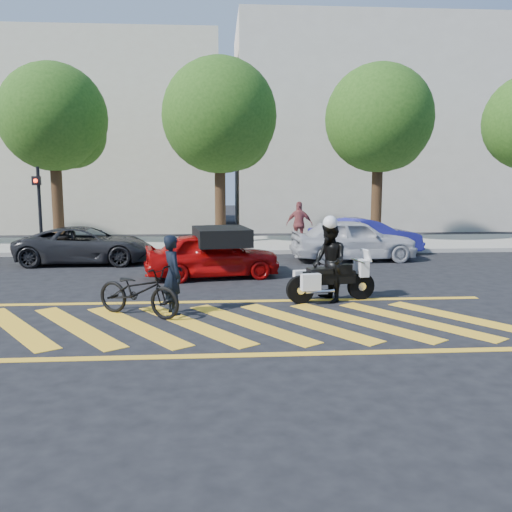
{
  "coord_description": "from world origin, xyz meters",
  "views": [
    {
      "loc": [
        -0.08,
        -10.22,
        2.82
      ],
      "look_at": [
        0.76,
        1.9,
        1.05
      ],
      "focal_mm": 38.0,
      "sensor_mm": 36.0,
      "label": 1
    }
  ],
  "objects": [
    {
      "name": "building_right",
      "position": [
        9.0,
        21.0,
        5.5
      ],
      "size": [
        16.0,
        8.0,
        11.0
      ],
      "primitive_type": "cube",
      "color": "beige",
      "rests_on": "ground"
    },
    {
      "name": "police_motorcycle",
      "position": [
        2.44,
        1.76,
        0.51
      ],
      "size": [
        2.12,
        0.86,
        0.94
      ],
      "rotation": [
        0.0,
        0.0,
        0.2
      ],
      "color": "black",
      "rests_on": "ground"
    },
    {
      "name": "tree_center",
      "position": [
        0.13,
        12.06,
        5.1
      ],
      "size": [
        4.6,
        4.6,
        7.56
      ],
      "color": "black",
      "rests_on": "ground"
    },
    {
      "name": "pedestrian_right",
      "position": [
        3.05,
        10.5,
        1.02
      ],
      "size": [
        1.1,
        0.7,
        1.75
      ],
      "primitive_type": "imported",
      "rotation": [
        0.0,
        0.0,
        2.85
      ],
      "color": "#974544",
      "rests_on": "sidewalk"
    },
    {
      "name": "sidewalk",
      "position": [
        0.0,
        12.0,
        0.07
      ],
      "size": [
        60.0,
        5.0,
        0.15
      ],
      "primitive_type": "cube",
      "color": "#9E998E",
      "rests_on": "ground"
    },
    {
      "name": "ground",
      "position": [
        0.0,
        0.0,
        0.0
      ],
      "size": [
        90.0,
        90.0,
        0.0
      ],
      "primitive_type": "plane",
      "color": "black",
      "rests_on": "ground"
    },
    {
      "name": "tree_left",
      "position": [
        -6.37,
        12.06,
        4.99
      ],
      "size": [
        4.2,
        4.2,
        7.26
      ],
      "color": "black",
      "rests_on": "ground"
    },
    {
      "name": "parked_mid_right",
      "position": [
        4.5,
        7.8,
        0.72
      ],
      "size": [
        4.33,
        1.98,
        1.44
      ],
      "primitive_type": "imported",
      "rotation": [
        0.0,
        0.0,
        1.64
      ],
      "color": "#BBBBC0",
      "rests_on": "ground"
    },
    {
      "name": "crosswalk",
      "position": [
        -0.04,
        0.0,
        0.0
      ],
      "size": [
        12.33,
        4.0,
        0.01
      ],
      "color": "yellow",
      "rests_on": "ground"
    },
    {
      "name": "signal_pole",
      "position": [
        -6.5,
        9.74,
        1.92
      ],
      "size": [
        0.28,
        0.43,
        3.2
      ],
      "color": "black",
      "rests_on": "ground"
    },
    {
      "name": "officer_moto",
      "position": [
        2.43,
        1.76,
        0.91
      ],
      "size": [
        0.85,
        1.0,
        1.82
      ],
      "primitive_type": "imported",
      "rotation": [
        0.0,
        0.0,
        -1.37
      ],
      "color": "black",
      "rests_on": "ground"
    },
    {
      "name": "parked_right",
      "position": [
        5.3,
        9.2,
        0.67
      ],
      "size": [
        4.18,
        1.88,
        1.33
      ],
      "primitive_type": "imported",
      "rotation": [
        0.0,
        0.0,
        1.69
      ],
      "color": "navy",
      "rests_on": "ground"
    },
    {
      "name": "tree_right",
      "position": [
        6.63,
        12.06,
        5.05
      ],
      "size": [
        4.4,
        4.4,
        7.41
      ],
      "color": "black",
      "rests_on": "ground"
    },
    {
      "name": "officer_bike",
      "position": [
        -1.03,
        0.86,
        0.83
      ],
      "size": [
        0.6,
        0.71,
        1.65
      ],
      "primitive_type": "imported",
      "rotation": [
        0.0,
        0.0,
        1.96
      ],
      "color": "black",
      "rests_on": "ground"
    },
    {
      "name": "red_convertible",
      "position": [
        -0.26,
        4.96,
        0.65
      ],
      "size": [
        3.99,
        2.12,
        1.29
      ],
      "primitive_type": "imported",
      "rotation": [
        0.0,
        0.0,
        1.73
      ],
      "color": "#AE0808",
      "rests_on": "ground"
    },
    {
      "name": "building_left",
      "position": [
        -8.0,
        21.0,
        5.0
      ],
      "size": [
        16.0,
        8.0,
        10.0
      ],
      "primitive_type": "cube",
      "color": "beige",
      "rests_on": "ground"
    },
    {
      "name": "parked_mid_left",
      "position": [
        -4.44,
        7.8,
        0.61
      ],
      "size": [
        4.38,
        2.02,
        1.22
      ],
      "primitive_type": "imported",
      "rotation": [
        0.0,
        0.0,
        1.57
      ],
      "color": "black",
      "rests_on": "ground"
    },
    {
      "name": "bicycle",
      "position": [
        -1.72,
        0.75,
        0.52
      ],
      "size": [
        2.07,
        1.59,
        1.04
      ],
      "primitive_type": "imported",
      "rotation": [
        0.0,
        0.0,
        1.05
      ],
      "color": "black",
      "rests_on": "ground"
    }
  ]
}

